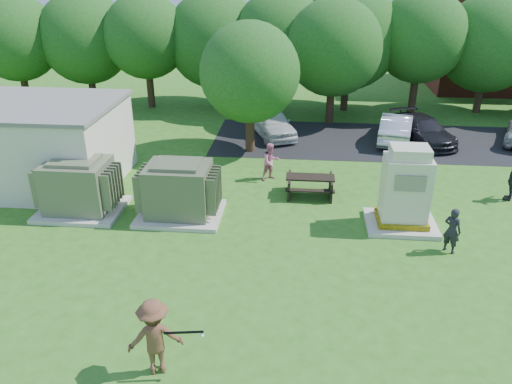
# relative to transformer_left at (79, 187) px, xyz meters

# --- Properties ---
(ground) EXTENTS (120.00, 120.00, 0.00)m
(ground) POSITION_rel_transformer_left_xyz_m (6.50, -4.50, -0.97)
(ground) COLOR #2D6619
(ground) RESTS_ON ground
(parking_strip) EXTENTS (20.00, 6.00, 0.01)m
(parking_strip) POSITION_rel_transformer_left_xyz_m (13.50, 9.00, -0.96)
(parking_strip) COLOR #232326
(parking_strip) RESTS_ON ground
(transformer_left) EXTENTS (3.00, 2.40, 2.07)m
(transformer_left) POSITION_rel_transformer_left_xyz_m (0.00, 0.00, 0.00)
(transformer_left) COLOR beige
(transformer_left) RESTS_ON ground
(transformer_right) EXTENTS (3.00, 2.40, 2.07)m
(transformer_right) POSITION_rel_transformer_left_xyz_m (3.70, 0.00, 0.00)
(transformer_right) COLOR beige
(transformer_right) RESTS_ON ground
(generator_cabinet) EXTENTS (2.40, 1.96, 2.92)m
(generator_cabinet) POSITION_rel_transformer_left_xyz_m (11.53, -0.01, 0.31)
(generator_cabinet) COLOR beige
(generator_cabinet) RESTS_ON ground
(picnic_table) EXTENTS (1.88, 1.41, 0.80)m
(picnic_table) POSITION_rel_transformer_left_xyz_m (8.37, 2.18, -0.47)
(picnic_table) COLOR black
(picnic_table) RESTS_ON ground
(batter) EXTENTS (1.37, 1.03, 1.89)m
(batter) POSITION_rel_transformer_left_xyz_m (4.93, -7.44, -0.03)
(batter) COLOR brown
(batter) RESTS_ON ground
(person_by_generator) EXTENTS (0.66, 0.64, 1.52)m
(person_by_generator) POSITION_rel_transformer_left_xyz_m (12.78, -1.60, -0.21)
(person_by_generator) COLOR black
(person_by_generator) RESTS_ON ground
(person_at_picnic) EXTENTS (0.98, 0.94, 1.59)m
(person_at_picnic) POSITION_rel_transformer_left_xyz_m (6.73, 3.61, -0.17)
(person_at_picnic) COLOR #D67192
(person_at_picnic) RESTS_ON ground
(car_white) EXTENTS (3.12, 4.45, 1.41)m
(car_white) POSITION_rel_transformer_left_xyz_m (6.40, 9.41, -0.27)
(car_white) COLOR silver
(car_white) RESTS_ON ground
(car_silver_a) EXTENTS (2.39, 4.51, 1.41)m
(car_silver_a) POSITION_rel_transformer_left_xyz_m (12.75, 9.17, -0.26)
(car_silver_a) COLOR silver
(car_silver_a) RESTS_ON ground
(car_dark) EXTENTS (3.19, 4.74, 1.27)m
(car_dark) POSITION_rel_transformer_left_xyz_m (14.08, 9.11, -0.33)
(car_dark) COLOR black
(car_dark) RESTS_ON ground
(batting_equipment) EXTENTS (1.14, 0.18, 0.17)m
(batting_equipment) POSITION_rel_transformer_left_xyz_m (5.56, -7.55, 0.25)
(batting_equipment) COLOR black
(batting_equipment) RESTS_ON ground
(tree_row) EXTENTS (41.30, 13.30, 7.30)m
(tree_row) POSITION_rel_transformer_left_xyz_m (8.25, 14.00, 3.18)
(tree_row) COLOR #47301E
(tree_row) RESTS_ON ground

